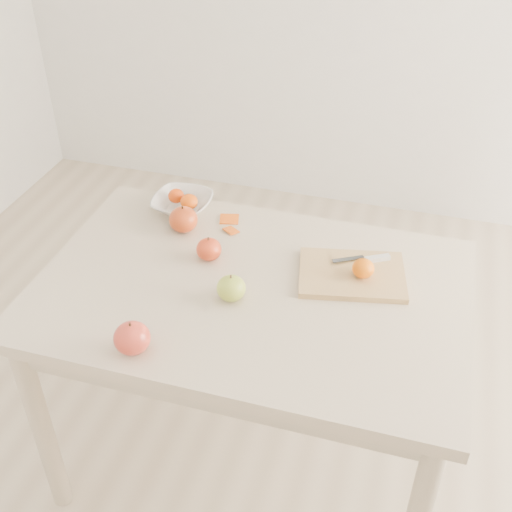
# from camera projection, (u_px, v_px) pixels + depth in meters

# --- Properties ---
(ground) EXTENTS (3.50, 3.50, 0.00)m
(ground) POSITION_uv_depth(u_px,v_px,m) (252.00, 453.00, 2.23)
(ground) COLOR #C6B293
(ground) RESTS_ON ground
(table) EXTENTS (1.20, 0.80, 0.75)m
(table) POSITION_uv_depth(u_px,v_px,m) (251.00, 313.00, 1.84)
(table) COLOR #C6B096
(table) RESTS_ON ground
(cutting_board) EXTENTS (0.33, 0.27, 0.02)m
(cutting_board) POSITION_uv_depth(u_px,v_px,m) (352.00, 275.00, 1.81)
(cutting_board) COLOR tan
(cutting_board) RESTS_ON table
(board_tangerine) EXTENTS (0.06, 0.06, 0.05)m
(board_tangerine) POSITION_uv_depth(u_px,v_px,m) (363.00, 268.00, 1.78)
(board_tangerine) COLOR #DA6107
(board_tangerine) RESTS_ON cutting_board
(fruit_bowl) EXTENTS (0.19, 0.19, 0.05)m
(fruit_bowl) POSITION_uv_depth(u_px,v_px,m) (183.00, 203.00, 2.09)
(fruit_bowl) COLOR silver
(fruit_bowl) RESTS_ON table
(bowl_tangerine_near) EXTENTS (0.05, 0.05, 0.05)m
(bowl_tangerine_near) POSITION_uv_depth(u_px,v_px,m) (176.00, 196.00, 2.10)
(bowl_tangerine_near) COLOR #D03D07
(bowl_tangerine_near) RESTS_ON fruit_bowl
(bowl_tangerine_far) EXTENTS (0.06, 0.06, 0.05)m
(bowl_tangerine_far) POSITION_uv_depth(u_px,v_px,m) (189.00, 202.00, 2.06)
(bowl_tangerine_far) COLOR #D34907
(bowl_tangerine_far) RESTS_ON fruit_bowl
(orange_peel_a) EXTENTS (0.07, 0.06, 0.01)m
(orange_peel_a) POSITION_uv_depth(u_px,v_px,m) (229.00, 220.00, 2.05)
(orange_peel_a) COLOR #E35910
(orange_peel_a) RESTS_ON table
(orange_peel_b) EXTENTS (0.06, 0.05, 0.01)m
(orange_peel_b) POSITION_uv_depth(u_px,v_px,m) (231.00, 231.00, 2.00)
(orange_peel_b) COLOR #D7530F
(orange_peel_b) RESTS_ON table
(paring_knife) EXTENTS (0.16, 0.08, 0.01)m
(paring_knife) POSITION_uv_depth(u_px,v_px,m) (372.00, 259.00, 1.85)
(paring_knife) COLOR silver
(paring_knife) RESTS_ON cutting_board
(apple_green) EXTENTS (0.08, 0.08, 0.07)m
(apple_green) POSITION_uv_depth(u_px,v_px,m) (231.00, 288.00, 1.72)
(apple_green) COLOR olive
(apple_green) RESTS_ON table
(apple_red_a) EXTENTS (0.09, 0.09, 0.08)m
(apple_red_a) POSITION_uv_depth(u_px,v_px,m) (183.00, 220.00, 1.99)
(apple_red_a) COLOR maroon
(apple_red_a) RESTS_ON table
(apple_red_c) EXTENTS (0.09, 0.09, 0.08)m
(apple_red_c) POSITION_uv_depth(u_px,v_px,m) (132.00, 338.00, 1.56)
(apple_red_c) COLOR maroon
(apple_red_c) RESTS_ON table
(apple_red_b) EXTENTS (0.07, 0.07, 0.07)m
(apple_red_b) POSITION_uv_depth(u_px,v_px,m) (209.00, 249.00, 1.87)
(apple_red_b) COLOR maroon
(apple_red_b) RESTS_ON table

